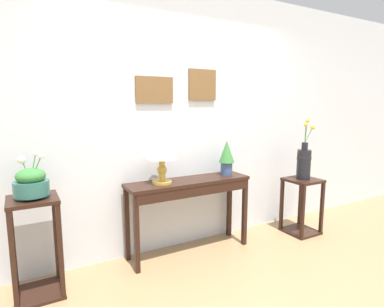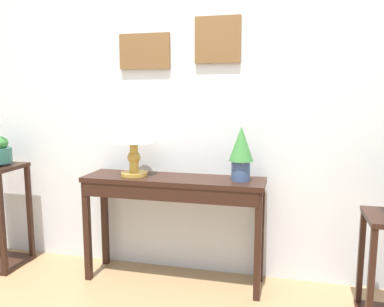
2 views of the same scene
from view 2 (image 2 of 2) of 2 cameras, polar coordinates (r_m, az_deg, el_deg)
name	(u,v)px [view 2 (image 2 of 2)]	position (r m, az deg, el deg)	size (l,w,h in m)	color
back_wall_with_art	(189,93)	(3.02, -0.39, 8.86)	(9.00, 0.13, 2.80)	silver
console_table	(173,194)	(2.85, -2.85, -5.93)	(1.32, 0.35, 0.79)	black
table_lamp	(133,132)	(2.89, -8.52, 3.05)	(0.30, 0.30, 0.46)	gold
potted_plant_on_console	(241,150)	(2.72, 7.16, 0.44)	(0.17, 0.17, 0.38)	#3D5684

